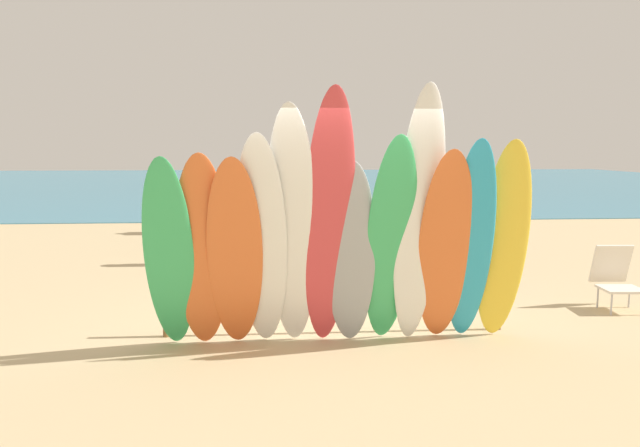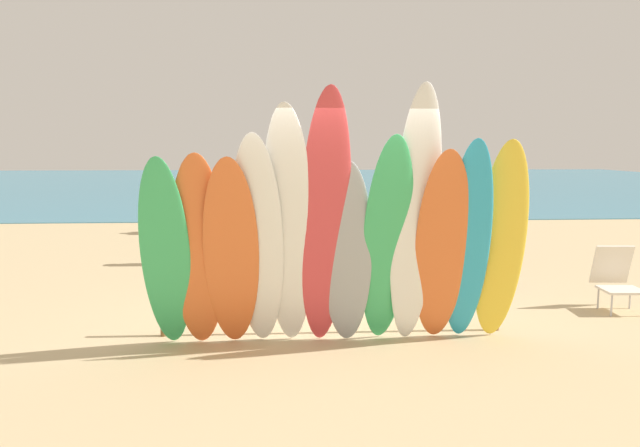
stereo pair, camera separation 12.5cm
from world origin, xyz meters
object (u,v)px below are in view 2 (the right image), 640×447
at_px(beachgoer_midbeach, 295,209).
at_px(surfboard_red_5, 325,221).
at_px(surfboard_white_8, 415,218).
at_px(beach_chair_red, 484,257).
at_px(surfboard_orange_2, 231,254).
at_px(beachgoer_near_rack, 212,215).
at_px(surfboard_green_0, 165,255).
at_px(surfboard_white_4, 288,229).
at_px(beach_chair_blue, 616,277).
at_px(surfboard_orange_1, 198,252).
at_px(surfboard_yellow_11, 501,242).
at_px(surfboard_green_7, 387,242).
at_px(surfboard_orange_9, 441,248).
at_px(surfboard_rack, 333,287).
at_px(beachgoer_photographing, 452,201).
at_px(beachgoer_strolling, 411,212).
at_px(surfboard_grey_6, 347,254).
at_px(surfboard_white_3, 258,243).
at_px(beachgoer_by_water, 198,197).
at_px(surfboard_teal_10, 468,243).

bearing_deg(beachgoer_midbeach, surfboard_red_5, 15.86).
distance_m(surfboard_white_8, beach_chair_red, 3.54).
bearing_deg(surfboard_orange_2, beachgoer_near_rack, 98.98).
distance_m(surfboard_green_0, surfboard_white_4, 1.29).
xyz_separation_m(beach_chair_red, beach_chair_blue, (1.25, -1.59, 0.00)).
bearing_deg(surfboard_orange_1, surfboard_yellow_11, -3.05).
height_order(surfboard_green_7, surfboard_orange_9, surfboard_green_7).
xyz_separation_m(surfboard_rack, beachgoer_photographing, (3.11, 6.28, 0.42)).
xyz_separation_m(surfboard_red_5, beach_chair_blue, (3.93, 1.37, -0.93)).
relative_size(surfboard_white_4, surfboard_white_8, 0.94).
height_order(surfboard_rack, surfboard_white_8, surfboard_white_8).
relative_size(beachgoer_near_rack, beach_chair_blue, 1.88).
bearing_deg(surfboard_green_7, beach_chair_red, 49.92).
bearing_deg(beachgoer_strolling, beachgoer_photographing, -145.10).
bearing_deg(surfboard_green_7, surfboard_grey_6, 170.19).
bearing_deg(surfboard_grey_6, beachgoer_strolling, 76.38).
relative_size(surfboard_rack, beach_chair_red, 4.82).
bearing_deg(surfboard_white_3, beachgoer_photographing, 65.31).
relative_size(surfboard_rack, beach_chair_blue, 4.73).
height_order(surfboard_grey_6, beachgoer_near_rack, surfboard_grey_6).
xyz_separation_m(surfboard_rack, surfboard_yellow_11, (1.78, -0.43, 0.57)).
distance_m(surfboard_white_4, beachgoer_photographing, 7.71).
bearing_deg(surfboard_yellow_11, beachgoer_strolling, 90.39).
xyz_separation_m(surfboard_green_7, surfboard_orange_9, (0.58, -0.02, -0.07)).
bearing_deg(beachgoer_midbeach, beachgoer_strolling, 94.53).
height_order(surfboard_rack, surfboard_white_3, surfboard_white_3).
distance_m(surfboard_white_8, surfboard_orange_9, 0.44).
bearing_deg(beachgoer_by_water, surfboard_white_4, -171.74).
height_order(surfboard_teal_10, surfboard_yellow_11, surfboard_teal_10).
distance_m(surfboard_green_7, beachgoer_near_rack, 5.34).
bearing_deg(beach_chair_red, surfboard_white_4, -118.45).
bearing_deg(surfboard_white_8, beach_chair_red, 55.30).
relative_size(surfboard_orange_1, surfboard_white_4, 0.81).
bearing_deg(surfboard_green_0, surfboard_orange_1, 5.78).
distance_m(surfboard_grey_6, beachgoer_by_water, 9.33).
height_order(surfboard_green_0, surfboard_orange_2, surfboard_green_0).
xyz_separation_m(surfboard_rack, surfboard_grey_6, (0.12, -0.45, 0.46)).
xyz_separation_m(beachgoer_strolling, beachgoer_photographing, (1.24, 1.63, 0.05)).
height_order(surfboard_red_5, beachgoer_midbeach, surfboard_red_5).
bearing_deg(surfboard_yellow_11, beachgoer_near_rack, 128.87).
bearing_deg(surfboard_white_8, surfboard_orange_2, 175.92).
bearing_deg(surfboard_green_0, surfboard_rack, 16.97).
xyz_separation_m(surfboard_orange_2, surfboard_yellow_11, (2.88, 0.09, 0.09)).
xyz_separation_m(surfboard_orange_9, beach_chair_red, (1.45, 2.91, -0.63)).
relative_size(surfboard_green_7, beachgoer_by_water, 1.51).
height_order(beachgoer_photographing, beach_chair_red, beachgoer_photographing).
height_order(surfboard_orange_2, beachgoer_photographing, surfboard_orange_2).
height_order(surfboard_white_3, surfboard_red_5, surfboard_red_5).
bearing_deg(surfboard_grey_6, beachgoer_by_water, 112.77).
distance_m(surfboard_red_5, beachgoer_near_rack, 5.16).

